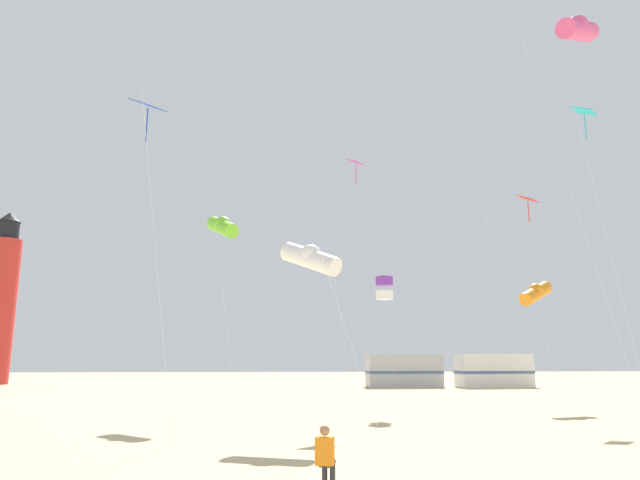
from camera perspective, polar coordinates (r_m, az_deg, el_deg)
name	(u,v)px	position (r m, az deg, el deg)	size (l,w,h in m)	color
kite_flyer_standing	(326,454)	(11.99, 0.56, -20.23)	(0.44, 0.56, 1.16)	orange
kite_tube_rainbow	(578,29)	(23.70, 23.91, 18.34)	(3.23, 3.12, 14.55)	silver
kite_diamond_magenta	(354,173)	(30.89, 3.35, 6.53)	(2.60, 2.60, 12.84)	silver
kite_box_violet	(384,288)	(28.70, 6.33, -4.70)	(2.66, 2.20, 6.38)	silver
kite_diamond_cyan	(586,124)	(26.43, 24.64, 10.25)	(1.89, 1.59, 12.58)	silver
kite_diamond_scarlet	(528,207)	(30.57, 19.66, 3.04)	(3.39, 3.39, 10.43)	silver
kite_diamond_blue	(149,118)	(18.83, -16.44, 11.38)	(1.84, 1.84, 10.24)	silver
kite_tube_orange	(536,293)	(32.92, 20.39, -4.86)	(2.80, 2.61, 6.54)	silver
kite_tube_white	(311,258)	(20.95, -0.93, -1.76)	(3.55, 3.49, 6.68)	silver
kite_tube_lime	(222,226)	(28.58, -9.54, 1.34)	(1.85, 2.53, 9.41)	silver
lighthouse_distant	(1,302)	(64.85, -28.81, -5.32)	(2.80, 2.80, 16.80)	red
rv_van_silver	(404,371)	(52.22, 8.21, -12.54)	(6.48, 2.45, 2.80)	#B7BABF
rv_van_white	(494,371)	(53.77, 16.65, -12.16)	(6.62, 2.89, 2.80)	white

